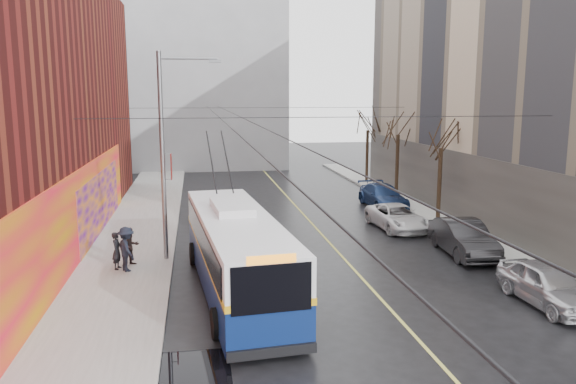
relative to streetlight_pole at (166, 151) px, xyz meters
The scene contains 21 objects.
ground 12.70m from the streetlight_pole, 58.46° to the right, with size 140.00×140.00×0.00m, color black.
sidewalk_left 5.50m from the streetlight_pole, 132.95° to the left, with size 4.00×60.00×0.15m, color gray.
sidewalk_right 16.00m from the streetlight_pole, ahead, with size 2.00×60.00×0.15m, color gray.
lane_line 9.89m from the streetlight_pole, 27.64° to the left, with size 0.12×50.00×0.01m, color #BFB74C.
building_far 35.24m from the streetlight_pole, 89.77° to the left, with size 20.50×12.10×18.00m.
streetlight_pole is the anchor object (origin of this frame).
catenary_wires 6.14m from the streetlight_pole, 52.95° to the left, with size 18.00×60.00×0.22m.
tree_near 16.28m from the streetlight_pole, 21.62° to the left, with size 3.20×3.20×6.40m.
tree_mid 19.96m from the streetlight_pole, 40.65° to the left, with size 3.20×3.20×6.68m.
tree_far 25.09m from the streetlight_pole, 52.88° to the left, with size 3.20×3.20×6.57m.
puddle 11.50m from the streetlight_pole, 85.15° to the right, with size 2.24×2.80×0.01m, color black.
pigeons_flying 4.93m from the streetlight_pole, ahead, with size 2.61×3.66×1.45m.
trolleybus 6.04m from the streetlight_pole, 59.00° to the right, with size 3.57×11.98×5.61m.
parked_car_a 15.64m from the streetlight_pole, 29.43° to the right, with size 1.74×4.33×1.48m, color #BABABF.
parked_car_b 13.80m from the streetlight_pole, ahead, with size 1.69×4.84×1.60m, color black.
parked_car_c 13.32m from the streetlight_pole, 19.18° to the left, with size 2.19×4.75×1.32m, color silver.
parked_car_d 17.03m from the streetlight_pole, 37.35° to the left, with size 2.08×5.11×1.48m, color navy.
following_car 9.52m from the streetlight_pole, 77.26° to the left, with size 1.78×4.43×1.51m, color silver.
pedestrian_a 4.60m from the streetlight_pole, 149.71° to the right, with size 0.56×0.37×1.54m, color black.
pedestrian_b 4.26m from the streetlight_pole, 153.34° to the right, with size 0.79×0.61×1.62m, color black.
pedestrian_c 4.41m from the streetlight_pole, 136.58° to the right, with size 1.18×0.68×1.82m, color black.
Camera 1 is at (-4.90, -14.26, 7.21)m, focal length 35.00 mm.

